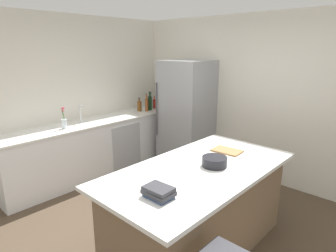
{
  "coord_description": "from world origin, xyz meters",
  "views": [
    {
      "loc": [
        1.93,
        -2.03,
        2.08
      ],
      "look_at": [
        -0.78,
        0.88,
        1.0
      ],
      "focal_mm": 30.79,
      "sensor_mm": 36.0,
      "label": 1
    }
  ],
  "objects_px": {
    "gin_bottle": "(151,102)",
    "kitchen_island": "(199,207)",
    "vinegar_bottle": "(147,104)",
    "cutting_board": "(227,151)",
    "flower_vase": "(64,122)",
    "soda_bottle": "(158,101)",
    "sink_faucet": "(81,113)",
    "whiskey_bottle": "(139,106)",
    "hot_sauce_bottle": "(154,104)",
    "cookbook_stack": "(159,192)",
    "wine_bottle": "(150,103)",
    "mixing_bowl": "(215,162)",
    "refrigerator": "(186,114)"
  },
  "relations": [
    {
      "from": "wine_bottle",
      "to": "vinegar_bottle",
      "type": "bearing_deg",
      "value": -77.91
    },
    {
      "from": "mixing_bowl",
      "to": "flower_vase",
      "type": "bearing_deg",
      "value": -171.66
    },
    {
      "from": "hot_sauce_bottle",
      "to": "vinegar_bottle",
      "type": "bearing_deg",
      "value": -73.2
    },
    {
      "from": "sink_faucet",
      "to": "soda_bottle",
      "type": "distance_m",
      "value": 1.71
    },
    {
      "from": "whiskey_bottle",
      "to": "gin_bottle",
      "type": "bearing_deg",
      "value": 87.68
    },
    {
      "from": "mixing_bowl",
      "to": "cutting_board",
      "type": "relative_size",
      "value": 0.75
    },
    {
      "from": "flower_vase",
      "to": "gin_bottle",
      "type": "height_order",
      "value": "flower_vase"
    },
    {
      "from": "soda_bottle",
      "to": "mixing_bowl",
      "type": "distance_m",
      "value": 3.03
    },
    {
      "from": "sink_faucet",
      "to": "wine_bottle",
      "type": "relative_size",
      "value": 0.83
    },
    {
      "from": "refrigerator",
      "to": "flower_vase",
      "type": "xyz_separation_m",
      "value": [
        -0.78,
        -1.9,
        0.08
      ]
    },
    {
      "from": "vinegar_bottle",
      "to": "cookbook_stack",
      "type": "xyz_separation_m",
      "value": [
        2.46,
        -2.16,
        -0.09
      ]
    },
    {
      "from": "hot_sauce_bottle",
      "to": "vinegar_bottle",
      "type": "relative_size",
      "value": 0.76
    },
    {
      "from": "gin_bottle",
      "to": "kitchen_island",
      "type": "bearing_deg",
      "value": -34.04
    },
    {
      "from": "vinegar_bottle",
      "to": "cutting_board",
      "type": "height_order",
      "value": "vinegar_bottle"
    },
    {
      "from": "hot_sauce_bottle",
      "to": "gin_bottle",
      "type": "height_order",
      "value": "gin_bottle"
    },
    {
      "from": "vinegar_bottle",
      "to": "hot_sauce_bottle",
      "type": "bearing_deg",
      "value": 106.8
    },
    {
      "from": "mixing_bowl",
      "to": "cutting_board",
      "type": "distance_m",
      "value": 0.48
    },
    {
      "from": "flower_vase",
      "to": "wine_bottle",
      "type": "relative_size",
      "value": 0.91
    },
    {
      "from": "cookbook_stack",
      "to": "mixing_bowl",
      "type": "distance_m",
      "value": 0.85
    },
    {
      "from": "whiskey_bottle",
      "to": "mixing_bowl",
      "type": "relative_size",
      "value": 0.99
    },
    {
      "from": "vinegar_bottle",
      "to": "refrigerator",
      "type": "bearing_deg",
      "value": 15.91
    },
    {
      "from": "vinegar_bottle",
      "to": "cookbook_stack",
      "type": "bearing_deg",
      "value": -41.28
    },
    {
      "from": "hot_sauce_bottle",
      "to": "wine_bottle",
      "type": "xyz_separation_m",
      "value": [
        0.06,
        -0.18,
        0.05
      ]
    },
    {
      "from": "refrigerator",
      "to": "hot_sauce_bottle",
      "type": "height_order",
      "value": "refrigerator"
    },
    {
      "from": "refrigerator",
      "to": "sink_faucet",
      "type": "bearing_deg",
      "value": -120.47
    },
    {
      "from": "vinegar_bottle",
      "to": "kitchen_island",
      "type": "bearing_deg",
      "value": -31.78
    },
    {
      "from": "hot_sauce_bottle",
      "to": "wine_bottle",
      "type": "height_order",
      "value": "wine_bottle"
    },
    {
      "from": "kitchen_island",
      "to": "sink_faucet",
      "type": "relative_size",
      "value": 7.14
    },
    {
      "from": "flower_vase",
      "to": "soda_bottle",
      "type": "xyz_separation_m",
      "value": [
        -0.08,
        2.06,
        0.03
      ]
    },
    {
      "from": "sink_faucet",
      "to": "whiskey_bottle",
      "type": "distance_m",
      "value": 1.23
    },
    {
      "from": "kitchen_island",
      "to": "whiskey_bottle",
      "type": "bearing_deg",
      "value": 150.91
    },
    {
      "from": "soda_bottle",
      "to": "wine_bottle",
      "type": "relative_size",
      "value": 0.98
    },
    {
      "from": "hot_sauce_bottle",
      "to": "cookbook_stack",
      "type": "xyz_separation_m",
      "value": [
        2.55,
        -2.45,
        -0.06
      ]
    },
    {
      "from": "sink_faucet",
      "to": "hot_sauce_bottle",
      "type": "bearing_deg",
      "value": 88.73
    },
    {
      "from": "mixing_bowl",
      "to": "cutting_board",
      "type": "bearing_deg",
      "value": 106.36
    },
    {
      "from": "sink_faucet",
      "to": "whiskey_bottle",
      "type": "height_order",
      "value": "sink_faucet"
    },
    {
      "from": "kitchen_island",
      "to": "soda_bottle",
      "type": "relative_size",
      "value": 6.04
    },
    {
      "from": "flower_vase",
      "to": "gin_bottle",
      "type": "relative_size",
      "value": 1.01
    },
    {
      "from": "wine_bottle",
      "to": "vinegar_bottle",
      "type": "relative_size",
      "value": 1.09
    },
    {
      "from": "mixing_bowl",
      "to": "hot_sauce_bottle",
      "type": "bearing_deg",
      "value": 147.52
    },
    {
      "from": "flower_vase",
      "to": "soda_bottle",
      "type": "relative_size",
      "value": 0.93
    },
    {
      "from": "hot_sauce_bottle",
      "to": "mixing_bowl",
      "type": "xyz_separation_m",
      "value": [
        2.52,
        -1.6,
        -0.06
      ]
    },
    {
      "from": "cutting_board",
      "to": "gin_bottle",
      "type": "bearing_deg",
      "value": 156.15
    },
    {
      "from": "whiskey_bottle",
      "to": "flower_vase",
      "type": "bearing_deg",
      "value": -85.93
    },
    {
      "from": "refrigerator",
      "to": "vinegar_bottle",
      "type": "xyz_separation_m",
      "value": [
        -0.79,
        -0.22,
        0.11
      ]
    },
    {
      "from": "whiskey_bottle",
      "to": "soda_bottle",
      "type": "bearing_deg",
      "value": 85.62
    },
    {
      "from": "sink_faucet",
      "to": "flower_vase",
      "type": "xyz_separation_m",
      "value": [
        0.12,
        -0.36,
        -0.05
      ]
    },
    {
      "from": "cookbook_stack",
      "to": "refrigerator",
      "type": "bearing_deg",
      "value": 125.08
    },
    {
      "from": "vinegar_bottle",
      "to": "cutting_board",
      "type": "bearing_deg",
      "value": -20.54
    },
    {
      "from": "hot_sauce_bottle",
      "to": "cutting_board",
      "type": "relative_size",
      "value": 0.74
    }
  ]
}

